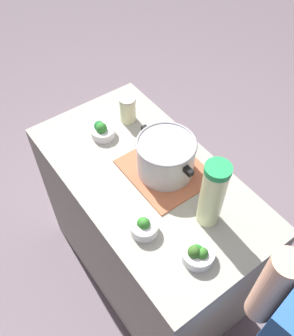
% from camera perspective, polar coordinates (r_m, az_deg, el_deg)
% --- Properties ---
extents(ground_plane, '(8.00, 8.00, 0.00)m').
position_cam_1_polar(ground_plane, '(2.36, -0.00, -15.11)').
color(ground_plane, slate).
extents(counter_slab, '(1.12, 0.60, 0.91)m').
position_cam_1_polar(counter_slab, '(1.95, -0.00, -9.53)').
color(counter_slab, '#99988D').
rests_on(counter_slab, ground_plane).
extents(dish_cloth, '(0.35, 0.30, 0.01)m').
position_cam_1_polar(dish_cloth, '(1.59, 2.76, -0.34)').
color(dish_cloth, '#B36141').
rests_on(dish_cloth, counter_slab).
extents(cooking_pot, '(0.31, 0.25, 0.17)m').
position_cam_1_polar(cooking_pot, '(1.52, 2.88, 1.83)').
color(cooking_pot, '#B7B7BC').
rests_on(cooking_pot, dish_cloth).
extents(lemonade_pitcher, '(0.09, 0.09, 0.30)m').
position_cam_1_polar(lemonade_pitcher, '(1.35, 9.99, -4.00)').
color(lemonade_pitcher, beige).
rests_on(lemonade_pitcher, counter_slab).
extents(mason_jar, '(0.08, 0.08, 0.13)m').
position_cam_1_polar(mason_jar, '(1.77, -2.97, 9.00)').
color(mason_jar, beige).
rests_on(mason_jar, counter_slab).
extents(broccoli_bowl_front, '(0.11, 0.11, 0.08)m').
position_cam_1_polar(broccoli_bowl_front, '(1.40, -0.45, -8.94)').
color(broccoli_bowl_front, silver).
rests_on(broccoli_bowl_front, counter_slab).
extents(broccoli_bowl_center, '(0.12, 0.12, 0.08)m').
position_cam_1_polar(broccoli_bowl_center, '(1.35, 7.77, -12.86)').
color(broccoli_bowl_center, silver).
rests_on(broccoli_bowl_center, counter_slab).
extents(broccoli_bowl_back, '(0.11, 0.11, 0.08)m').
position_cam_1_polar(broccoli_bowl_back, '(1.72, -6.89, 5.76)').
color(broccoli_bowl_back, silver).
rests_on(broccoli_bowl_back, counter_slab).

